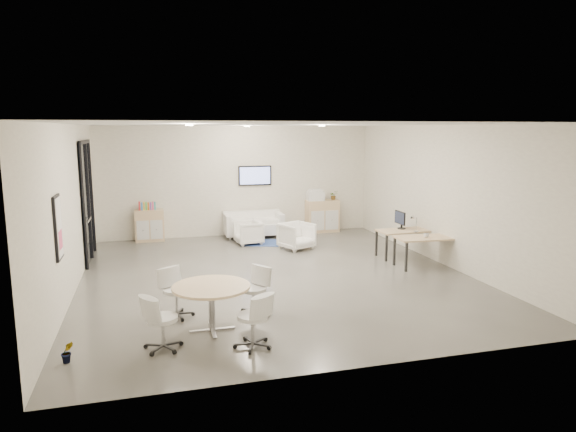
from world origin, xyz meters
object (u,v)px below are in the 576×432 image
Objects in this scene: desk_rear at (404,233)px; round_table at (211,291)px; loveseat at (253,225)px; desk_front at (425,240)px; armchair_left at (248,231)px; sideboard_right at (322,216)px; armchair_right at (297,235)px; sideboard_left at (150,226)px.

round_table is at bearing -149.07° from desk_rear.
loveseat is 5.29m from desk_front.
desk_rear is at bearing 95.13° from desk_front.
desk_rear is 6.18m from round_table.
round_table is (-5.12, -3.45, 0.04)m from desk_rear.
armchair_left reaches higher than desk_front.
desk_front is at bearing -78.14° from sideboard_right.
round_table is (-1.72, -5.87, 0.30)m from armchair_left.
desk_rear is 0.93m from desk_front.
sideboard_right is 2.19m from loveseat.
armchair_left is 0.91× the size of armchair_right.
sideboard_right is 0.58× the size of loveseat.
round_table is at bearing -150.62° from desk_front.
sideboard_right is 4.53m from desk_front.
armchair_right is (1.10, -0.92, 0.03)m from armchair_left.
loveseat is at bearing -175.71° from sideboard_right.
armchair_left is at bearing -23.28° from sideboard_left.
sideboard_left is at bearing -119.80° from armchair_left.
armchair_right is 2.76m from desk_rear.
desk_rear is at bearing 48.09° from armchair_left.
armchair_right is (-1.40, -2.01, -0.10)m from sideboard_right.
sideboard_left is 0.52× the size of loveseat.
armchair_right is 3.38m from desk_front.
desk_rear is (0.90, -3.50, 0.12)m from sideboard_right.
armchair_right is 0.58× the size of desk_rear.
armchair_right is (0.77, -1.84, 0.04)m from loveseat.
round_table is at bearing -121.25° from sideboard_right.
armchair_right is at bearing 143.93° from desk_rear.
loveseat is 1.41× the size of round_table.
armchair_right is 0.64× the size of round_table.
sideboard_left is at bearing 97.15° from round_table.
armchair_right reaches higher than desk_rear.
loveseat is at bearing 73.26° from round_table.
sideboard_left is 5.10m from sideboard_right.
sideboard_left reaches higher than armchair_right.
sideboard_left is at bearing 177.49° from loveseat.
sideboard_left reaches higher than round_table.
armchair_right is 0.57× the size of desk_front.
desk_front is (0.93, -4.43, 0.13)m from sideboard_right.
desk_front is (0.03, -0.93, 0.01)m from desk_rear.
loveseat is at bearing 129.62° from desk_rear.
armchair_left is at bearing 141.56° from desk_rear.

